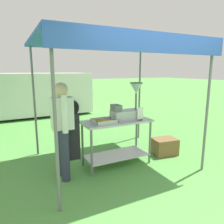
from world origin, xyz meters
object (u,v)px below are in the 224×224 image
stall_canopy (115,46)px  donut_tray (104,122)px  van_white (23,94)px  donut_cart (117,134)px  menu_sign (140,115)px  supply_crate (164,146)px  vendor (63,126)px  donut_fryer (128,107)px

stall_canopy → donut_tray: bearing=-151.6°
stall_canopy → van_white: (-1.25, 5.50, -1.34)m
donut_cart → menu_sign: size_ratio=5.32×
donut_cart → van_white: size_ratio=0.25×
donut_cart → supply_crate: size_ratio=2.38×
stall_canopy → van_white: bearing=102.8°
menu_sign → stall_canopy: bearing=145.3°
donut_cart → vendor: bearing=-175.9°
van_white → menu_sign: bearing=-74.0°
stall_canopy → donut_fryer: stall_canopy is taller
menu_sign → supply_crate: menu_sign is taller
stall_canopy → donut_fryer: size_ratio=4.02×
supply_crate → van_white: size_ratio=0.11×
donut_tray → vendor: (-0.73, -0.01, 0.00)m
stall_canopy → donut_cart: 1.61m
vendor → donut_fryer: bearing=3.1°
stall_canopy → vendor: (-1.03, -0.17, -1.32)m
donut_fryer → supply_crate: bearing=-1.3°
donut_fryer → vendor: (-1.26, -0.07, -0.21)m
van_white → donut_tray: bearing=-80.4°
vendor → supply_crate: vendor is taller
stall_canopy → menu_sign: bearing=-34.7°
donut_cart → menu_sign: bearing=-24.1°
donut_tray → donut_fryer: donut_fryer is taller
donut_fryer → vendor: bearing=-176.9°
donut_cart → donut_tray: donut_tray is taller
donut_cart → donut_fryer: (0.23, -0.01, 0.49)m
donut_cart → vendor: (-1.03, -0.07, 0.29)m
donut_tray → supply_crate: bearing=1.4°
donut_fryer → menu_sign: donut_fryer is taller
donut_tray → donut_fryer: 0.57m
supply_crate → stall_canopy: bearing=173.8°
menu_sign → donut_cart: bearing=155.9°
stall_canopy → supply_crate: bearing=-6.2°
donut_fryer → donut_tray: bearing=-174.0°
stall_canopy → donut_cart: (-0.00, -0.10, -1.61)m
stall_canopy → supply_crate: (1.16, -0.13, -2.05)m
stall_canopy → supply_crate: stall_canopy is taller
donut_cart → donut_tray: 0.41m
supply_crate → menu_sign: bearing=-168.6°
stall_canopy → donut_fryer: bearing=-24.1°
menu_sign → supply_crate: bearing=11.4°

